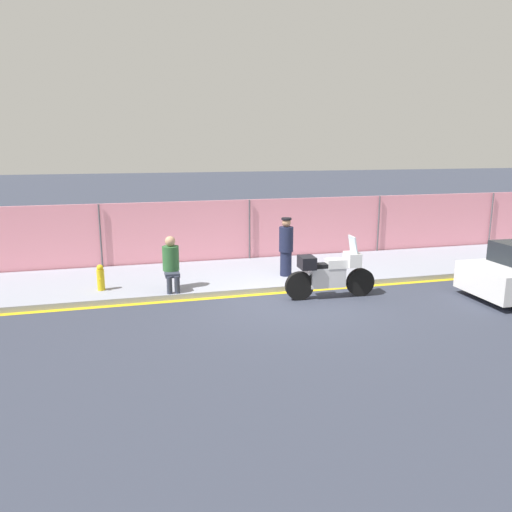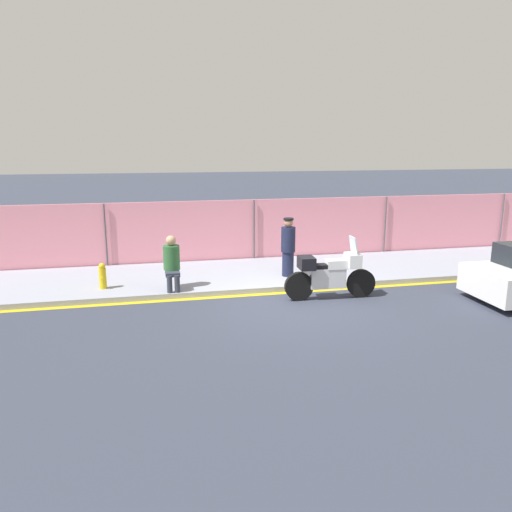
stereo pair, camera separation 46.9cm
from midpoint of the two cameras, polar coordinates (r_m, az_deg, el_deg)
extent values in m
plane|color=#333847|center=(12.16, 5.39, -5.36)|extent=(120.00, 120.00, 0.00)
cube|color=#8E93A3|center=(14.60, 2.15, -1.98)|extent=(34.05, 3.46, 0.14)
cube|color=gold|center=(12.93, 4.22, -4.23)|extent=(34.05, 0.18, 0.01)
cube|color=pink|center=(16.12, 0.52, 2.87)|extent=(32.35, 0.08, 2.04)
cylinder|color=#4C4C51|center=(15.63, -15.98, 2.07)|extent=(0.05, 0.05, 2.04)
cylinder|color=#4C4C51|center=(16.03, 0.60, 2.81)|extent=(0.05, 0.05, 2.04)
cylinder|color=#4C4C51|center=(17.65, 15.26, 3.27)|extent=(0.05, 0.05, 2.04)
cylinder|color=#4C4C51|center=(20.20, 26.85, 3.48)|extent=(0.05, 0.05, 2.04)
cylinder|color=black|center=(12.80, 12.93, -3.06)|extent=(0.72, 0.18, 0.71)
cylinder|color=black|center=(12.28, 6.03, -3.47)|extent=(0.72, 0.18, 0.71)
cube|color=silver|center=(12.44, 9.24, -2.49)|extent=(0.89, 0.32, 0.50)
cube|color=white|center=(12.43, 10.26, -0.91)|extent=(0.53, 0.33, 0.22)
cube|color=black|center=(12.34, 8.86, -1.15)|extent=(0.61, 0.31, 0.10)
cube|color=white|center=(12.56, 12.06, -0.47)|extent=(0.34, 0.49, 0.34)
cube|color=silver|center=(12.48, 12.14, 1.23)|extent=(0.13, 0.42, 0.42)
cube|color=black|center=(12.18, 6.89, -0.79)|extent=(0.38, 0.52, 0.30)
cylinder|color=#191E38|center=(13.99, 4.62, -0.89)|extent=(0.32, 0.32, 0.69)
cylinder|color=#191E38|center=(13.85, 4.67, 1.89)|extent=(0.39, 0.39, 0.69)
sphere|color=#A37556|center=(13.77, 4.71, 3.80)|extent=(0.24, 0.24, 0.24)
cylinder|color=black|center=(13.75, 4.72, 4.23)|extent=(0.28, 0.28, 0.06)
cylinder|color=#2D3342|center=(12.52, -8.79, -3.21)|extent=(0.13, 0.13, 0.44)
cylinder|color=#2D3342|center=(12.53, -7.93, -3.17)|extent=(0.13, 0.13, 0.44)
cube|color=#2D3342|center=(12.68, -8.47, -1.98)|extent=(0.35, 0.44, 0.10)
cylinder|color=#2D6033|center=(12.81, -8.60, -0.18)|extent=(0.42, 0.42, 0.62)
sphere|color=tan|center=(12.72, -8.66, 1.75)|extent=(0.26, 0.26, 0.26)
cylinder|color=black|center=(14.25, 25.95, -2.63)|extent=(0.63, 0.23, 0.62)
cylinder|color=gold|center=(13.25, -16.15, -2.48)|extent=(0.19, 0.19, 0.53)
sphere|color=gold|center=(13.18, -16.23, -1.15)|extent=(0.17, 0.17, 0.17)
cylinder|color=gold|center=(13.15, -16.18, -2.48)|extent=(0.07, 0.07, 0.07)
camera|label=1|loc=(0.23, -88.92, 0.24)|focal=35.00mm
camera|label=2|loc=(0.23, 91.08, -0.24)|focal=35.00mm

